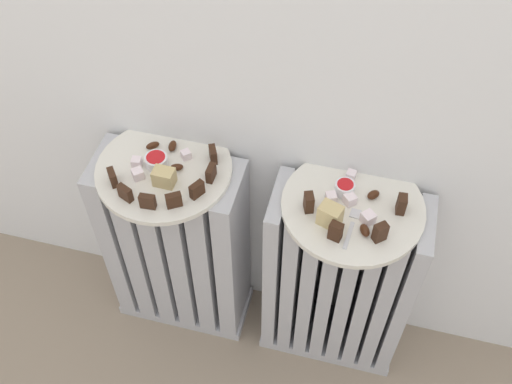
{
  "coord_description": "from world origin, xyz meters",
  "views": [
    {
      "loc": [
        0.2,
        -0.49,
        1.52
      ],
      "look_at": [
        0.0,
        0.28,
        0.55
      ],
      "focal_mm": 42.53,
      "sensor_mm": 36.0,
      "label": 1
    }
  ],
  "objects": [
    {
      "name": "medjool_date_left_1",
      "position": [
        -0.24,
        0.33,
        0.58
      ],
      "size": [
        0.03,
        0.03,
        0.02
      ],
      "primitive_type": "ellipsoid",
      "rotation": [
        0.0,
        0.0,
        0.71
      ],
      "color": "#3D1E0F",
      "rests_on": "plate_left"
    },
    {
      "name": "dark_cake_slice_left_6",
      "position": [
        -0.1,
        0.33,
        0.59
      ],
      "size": [
        0.03,
        0.03,
        0.03
      ],
      "primitive_type": "cube",
      "rotation": [
        0.0,
        0.0,
        2.03
      ],
      "color": "#382114",
      "rests_on": "plate_left"
    },
    {
      "name": "turkish_delight_left_1",
      "position": [
        -0.24,
        0.24,
        0.58
      ],
      "size": [
        0.03,
        0.03,
        0.02
      ],
      "primitive_type": "cube",
      "rotation": [
        0.0,
        0.0,
        0.73
      ],
      "color": "white",
      "rests_on": "plate_left"
    },
    {
      "name": "radiator_left",
      "position": [
        -0.2,
        0.28,
        0.28
      ],
      "size": [
        0.34,
        0.15,
        0.56
      ],
      "color": "#B2B2B7",
      "rests_on": "ground_plane"
    },
    {
      "name": "turkish_delight_left_2",
      "position": [
        -0.25,
        0.27,
        0.58
      ],
      "size": [
        0.02,
        0.02,
        0.02
      ],
      "primitive_type": "cube",
      "rotation": [
        0.0,
        0.0,
        0.14
      ],
      "color": "white",
      "rests_on": "plate_left"
    },
    {
      "name": "dark_cake_slice_left_3",
      "position": [
        -0.14,
        0.19,
        0.59
      ],
      "size": [
        0.03,
        0.03,
        0.03
      ],
      "primitive_type": "cube",
      "rotation": [
        0.0,
        0.0,
        0.56
      ],
      "color": "#382114",
      "rests_on": "plate_left"
    },
    {
      "name": "medjool_date_right_1",
      "position": [
        0.23,
        0.22,
        0.58
      ],
      "size": [
        0.03,
        0.03,
        0.02
      ],
      "primitive_type": "ellipsoid",
      "rotation": [
        0.0,
        0.0,
        2.05
      ],
      "color": "#3D1E0F",
      "rests_on": "plate_right"
    },
    {
      "name": "marble_cake_slice_right_0",
      "position": [
        0.16,
        0.22,
        0.6
      ],
      "size": [
        0.05,
        0.04,
        0.05
      ],
      "primitive_type": "cube",
      "rotation": [
        0.0,
        0.0,
        -0.33
      ],
      "color": "tan",
      "rests_on": "plate_right"
    },
    {
      "name": "dark_cake_slice_left_5",
      "position": [
        -0.09,
        0.28,
        0.59
      ],
      "size": [
        0.01,
        0.03,
        0.03
      ],
      "primitive_type": "cube",
      "rotation": [
        0.0,
        0.0,
        1.54
      ],
      "color": "#382114",
      "rests_on": "plate_left"
    },
    {
      "name": "turkish_delight_right_3",
      "position": [
        0.15,
        0.28,
        0.58
      ],
      "size": [
        0.03,
        0.03,
        0.02
      ],
      "primitive_type": "cube",
      "rotation": [
        0.0,
        0.0,
        0.4
      ],
      "color": "white",
      "rests_on": "plate_right"
    },
    {
      "name": "turkish_delight_left_0",
      "position": [
        -0.16,
        0.32,
        0.58
      ],
      "size": [
        0.03,
        0.03,
        0.02
      ],
      "primitive_type": "cube",
      "rotation": [
        0.0,
        0.0,
        0.75
      ],
      "color": "white",
      "rests_on": "plate_left"
    },
    {
      "name": "dark_cake_slice_left_0",
      "position": [
        -0.28,
        0.22,
        0.59
      ],
      "size": [
        0.03,
        0.03,
        0.03
      ],
      "primitive_type": "cube",
      "rotation": [
        0.0,
        0.0,
        -0.92
      ],
      "color": "#382114",
      "rests_on": "plate_left"
    },
    {
      "name": "dark_cake_slice_right_0",
      "position": [
        0.11,
        0.25,
        0.59
      ],
      "size": [
        0.02,
        0.03,
        0.04
      ],
      "primitive_type": "cube",
      "rotation": [
        0.0,
        0.0,
        -1.21
      ],
      "color": "#382114",
      "rests_on": "plate_right"
    },
    {
      "name": "plate_left",
      "position": [
        -0.2,
        0.28,
        0.57
      ],
      "size": [
        0.29,
        0.29,
        0.01
      ],
      "primitive_type": "cylinder",
      "color": "silver",
      "rests_on": "radiator_left"
    },
    {
      "name": "radiator_right",
      "position": [
        0.2,
        0.28,
        0.28
      ],
      "size": [
        0.34,
        0.15,
        0.56
      ],
      "color": "#B2B2B7",
      "rests_on": "ground_plane"
    },
    {
      "name": "turkish_delight_right_0",
      "position": [
        0.19,
        0.28,
        0.58
      ],
      "size": [
        0.03,
        0.03,
        0.02
      ],
      "primitive_type": "cube",
      "rotation": [
        0.0,
        0.0,
        0.74
      ],
      "color": "white",
      "rests_on": "plate_right"
    },
    {
      "name": "turkish_delight_right_2",
      "position": [
        0.18,
        0.35,
        0.58
      ],
      "size": [
        0.02,
        0.02,
        0.02
      ],
      "primitive_type": "cube",
      "rotation": [
        0.0,
        0.0,
        1.42
      ],
      "color": "white",
      "rests_on": "plate_right"
    },
    {
      "name": "dark_cake_slice_right_1",
      "position": [
        0.18,
        0.19,
        0.59
      ],
      "size": [
        0.03,
        0.02,
        0.04
      ],
      "primitive_type": "cube",
      "rotation": [
        0.0,
        0.0,
        -0.25
      ],
      "color": "#382114",
      "rests_on": "plate_right"
    },
    {
      "name": "plate_right",
      "position": [
        0.2,
        0.28,
        0.57
      ],
      "size": [
        0.29,
        0.29,
        0.01
      ],
      "primitive_type": "cylinder",
      "color": "silver",
      "rests_on": "radiator_right"
    },
    {
      "name": "medjool_date_left_0",
      "position": [
        -0.2,
        0.34,
        0.58
      ],
      "size": [
        0.02,
        0.03,
        0.02
      ],
      "primitive_type": "ellipsoid",
      "rotation": [
        0.0,
        0.0,
        1.66
      ],
      "color": "#3D1E0F",
      "rests_on": "plate_left"
    },
    {
      "name": "dark_cake_slice_left_4",
      "position": [
        -0.11,
        0.23,
        0.59
      ],
      "size": [
        0.03,
        0.03,
        0.03
      ],
      "primitive_type": "cube",
      "rotation": [
        0.0,
        0.0,
        1.05
      ],
      "color": "#382114",
      "rests_on": "plate_left"
    },
    {
      "name": "jam_bowl_left",
      "position": [
        -0.22,
        0.28,
        0.59
      ],
      "size": [
        0.05,
        0.05,
        0.02
      ],
      "color": "white",
      "rests_on": "plate_left"
    },
    {
      "name": "turkish_delight_right_1",
      "position": [
        0.23,
        0.25,
        0.58
      ],
      "size": [
        0.03,
        0.03,
        0.02
      ],
      "primitive_type": "cube",
      "rotation": [
        0.0,
        0.0,
        0.81
      ],
      "color": "white",
      "rests_on": "plate_right"
    },
    {
      "name": "dark_cake_slice_right_2",
      "position": [
        0.26,
        0.21,
        0.59
      ],
      "size": [
        0.03,
        0.03,
        0.04
      ],
      "primitive_type": "cube",
      "rotation": [
        0.0,
        0.0,
        0.7
      ],
      "color": "#382114",
      "rests_on": "plate_right"
    },
    {
      "name": "dark_cake_slice_left_2",
      "position": [
        -0.19,
        0.17,
        0.59
      ],
      "size": [
        0.03,
        0.02,
        0.03
      ],
      "primitive_type": "cube",
      "rotation": [
        0.0,
        0.0,
        0.07
      ],
      "color": "#382114",
      "rests_on": "plate_left"
    },
    {
      "name": "dark_cake_slice_left_1",
      "position": [
        -0.24,
        0.18,
        0.59
      ],
      "size": [
        0.03,
        0.03,
        0.03
      ],
      "primitive_type": "cube",
      "rotation": [
        0.0,
        0.0,
        -0.43
      ],
      "color": "#382114",
      "rests_on": "plate_left"
    },
    {
      "name": "marble_cake_slice_left_0",
      "position": [
        -0.18,
        0.24,
        0.59
      ],
      "size": [
        0.04,
        0.03,
        0.04
      ],
      "primitive_type": "cube",
      "rotation": [
        0.0,
        0.0,
        -0.02
      ],
      "color": "tan",
      "rests_on": "plate_left"
    },
    {
      "name": "dark_cake_slice_right_3",
      "position": [
        0.29,
        0.29,
        0.59
      ],
      "size": [
        0.02,
        0.03,
        0.04
      ],
      "primitive_type": "cube",
      "rotation": [
        0.0,
        0.0,
        1.66
      ],
      "color": "#382114",
      "rests_on": "plate_right"
    },
    {
      "name": "jam_bowl_right",
      "position": [
        0.18,
        0.31,
        0.59
      ],
      "size": [
        0.04,
        0.04,
        0.03
      ],
      "color": "white",
      "rests_on": "plate_right"
    },
    {
      "name": "fork",
      "position": [
        0.2,
        0.23,
        0.57
      ],
      "size": [
        0.02,
        0.1,
        0.0
      ],
      "color": "silver",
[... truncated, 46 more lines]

